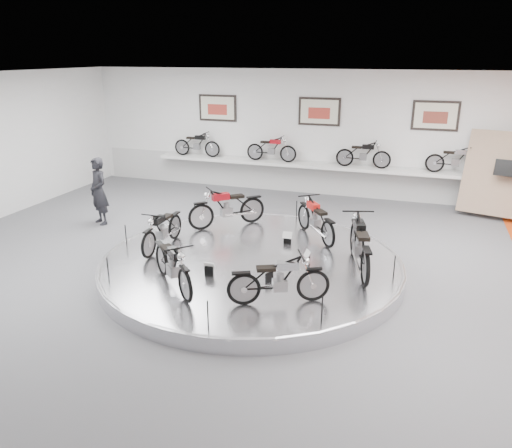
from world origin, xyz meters
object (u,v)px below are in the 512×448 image
(shelf, at_px, (316,166))
(bike_b, at_px, (227,207))
(bike_a, at_px, (316,219))
(display_platform, at_px, (251,265))
(bike_e, at_px, (279,279))
(visitor, at_px, (99,191))
(bike_c, at_px, (162,229))
(bike_f, at_px, (360,244))
(bike_d, at_px, (173,264))

(shelf, distance_m, bike_b, 4.76)
(bike_a, bearing_deg, display_platform, 111.04)
(display_platform, bearing_deg, bike_b, 124.99)
(display_platform, distance_m, bike_e, 2.14)
(bike_b, xyz_separation_m, visitor, (-3.70, -0.08, 0.11))
(bike_c, bearing_deg, visitor, -121.99)
(display_platform, bearing_deg, bike_c, -179.05)
(bike_e, height_order, bike_f, bike_f)
(shelf, distance_m, bike_f, 6.63)
(bike_c, distance_m, bike_f, 4.34)
(bike_f, bearing_deg, visitor, 61.88)
(bike_b, xyz_separation_m, bike_c, (-0.83, -1.85, -0.06))
(bike_e, xyz_separation_m, visitor, (-6.07, 3.46, 0.17))
(bike_f, bearing_deg, bike_e, 133.13)
(shelf, bearing_deg, bike_f, -70.26)
(bike_a, height_order, bike_f, bike_f)
(bike_d, bearing_deg, bike_e, 44.33)
(bike_d, bearing_deg, bike_f, 74.52)
(bike_a, height_order, bike_c, bike_a)
(bike_b, height_order, bike_d, bike_b)
(shelf, distance_m, bike_d, 8.23)
(bike_b, bearing_deg, bike_d, 52.58)
(bike_a, distance_m, visitor, 5.99)
(bike_c, relative_size, bike_d, 0.95)
(shelf, distance_m, bike_c, 6.77)
(shelf, bearing_deg, bike_c, -108.02)
(bike_e, distance_m, bike_f, 2.21)
(bike_d, bearing_deg, bike_a, 103.70)
(bike_a, distance_m, bike_c, 3.56)
(display_platform, xyz_separation_m, bike_d, (-0.93, -1.77, 0.63))
(display_platform, distance_m, bike_b, 2.31)
(display_platform, bearing_deg, visitor, 160.79)
(visitor, bearing_deg, bike_e, -0.74)
(display_platform, bearing_deg, shelf, 90.00)
(bike_c, bearing_deg, display_platform, 90.50)
(bike_a, xyz_separation_m, bike_b, (-2.29, 0.13, 0.03))
(bike_a, distance_m, bike_b, 2.29)
(display_platform, xyz_separation_m, bike_f, (2.24, 0.16, 0.71))
(bike_b, height_order, bike_f, bike_f)
(bike_b, bearing_deg, visitor, -41.62)
(display_platform, distance_m, bike_f, 2.35)
(bike_b, relative_size, bike_c, 1.13)
(bike_d, distance_m, visitor, 5.35)
(shelf, xyz_separation_m, visitor, (-4.97, -4.67, -0.08))
(bike_f, relative_size, visitor, 1.03)
(shelf, distance_m, bike_a, 4.83)
(bike_c, height_order, bike_d, bike_d)
(bike_d, bearing_deg, bike_c, 167.03)
(display_platform, relative_size, bike_b, 3.70)
(bike_d, distance_m, bike_f, 3.71)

